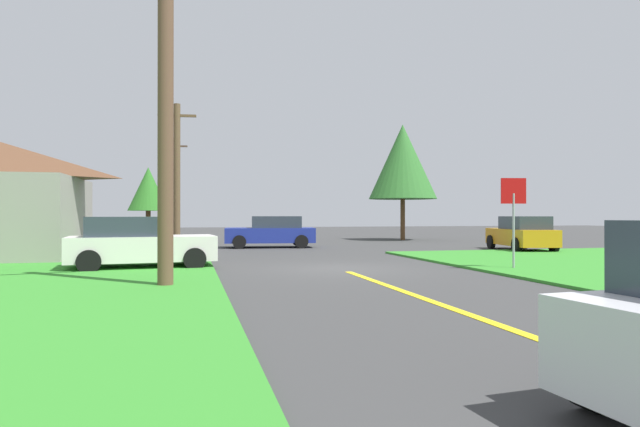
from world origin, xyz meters
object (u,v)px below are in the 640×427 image
at_px(car_on_crossroad, 522,234).
at_px(utility_pole_near, 166,95).
at_px(car_approaching_junction, 272,232).
at_px(utility_pole_mid, 177,175).
at_px(utility_pole_far, 175,187).
at_px(pine_tree_center, 403,162).
at_px(parked_car_near_building, 139,243).
at_px(oak_tree_left, 148,189).
at_px(stop_sign, 514,205).

distance_m(car_on_crossroad, utility_pole_near, 18.71).
relative_size(car_approaching_junction, utility_pole_mid, 0.68).
relative_size(car_approaching_junction, utility_pole_far, 0.65).
bearing_deg(car_approaching_junction, pine_tree_center, -141.58).
bearing_deg(utility_pole_near, car_approaching_junction, 72.47).
bearing_deg(car_on_crossroad, parked_car_near_building, 116.40).
relative_size(car_on_crossroad, oak_tree_left, 1.01).
bearing_deg(utility_pole_near, parked_car_near_building, 101.80).
bearing_deg(car_approaching_junction, car_on_crossroad, 160.30).
bearing_deg(pine_tree_center, utility_pole_mid, -153.44).
xyz_separation_m(stop_sign, car_approaching_junction, (-5.39, 13.18, -1.17)).
bearing_deg(pine_tree_center, car_on_crossroad, -84.22).
xyz_separation_m(stop_sign, utility_pole_far, (-10.56, 25.89, 1.75)).
relative_size(parked_car_near_building, utility_pole_near, 0.52).
height_order(car_approaching_junction, utility_pole_mid, utility_pole_mid).
relative_size(parked_car_near_building, pine_tree_center, 0.58).
distance_m(utility_pole_far, oak_tree_left, 6.13).
distance_m(stop_sign, pine_tree_center, 20.21).
height_order(car_on_crossroad, parked_car_near_building, same).
height_order(utility_pole_mid, utility_pole_far, utility_pole_far).
xyz_separation_m(utility_pole_near, utility_pole_mid, (-0.04, 13.76, -0.81)).
bearing_deg(utility_pole_far, oak_tree_left, -103.39).
xyz_separation_m(stop_sign, utility_pole_near, (-10.07, -1.63, 2.44)).
height_order(parked_car_near_building, utility_pole_mid, utility_pole_mid).
bearing_deg(car_approaching_junction, oak_tree_left, -39.67).
bearing_deg(parked_car_near_building, oak_tree_left, 87.62).
bearing_deg(car_approaching_junction, parked_car_near_building, 66.77).
bearing_deg(oak_tree_left, utility_pole_far, 76.61).
bearing_deg(parked_car_near_building, car_on_crossroad, 10.34).
bearing_deg(utility_pole_mid, stop_sign, -50.18).
relative_size(stop_sign, utility_pole_near, 0.32).
bearing_deg(utility_pole_mid, utility_pole_far, 91.87).
relative_size(utility_pole_far, pine_tree_center, 0.93).
relative_size(car_approaching_junction, pine_tree_center, 0.61).
distance_m(car_approaching_junction, utility_pole_far, 14.03).
xyz_separation_m(parked_car_near_building, pine_tree_center, (15.54, 16.33, 4.48)).
bearing_deg(parked_car_near_building, utility_pole_far, 83.25).
xyz_separation_m(car_approaching_junction, utility_pole_far, (-5.17, 12.72, 2.92)).
xyz_separation_m(parked_car_near_building, utility_pole_near, (0.99, -4.73, 3.61)).
height_order(stop_sign, utility_pole_mid, utility_pole_mid).
relative_size(car_on_crossroad, pine_tree_center, 0.60).
distance_m(car_on_crossroad, pine_tree_center, 12.48).
relative_size(car_on_crossroad, car_approaching_junction, 0.98).
distance_m(utility_pole_near, pine_tree_center, 25.61).
height_order(parked_car_near_building, utility_pole_far, utility_pole_far).
bearing_deg(stop_sign, utility_pole_far, -57.16).
relative_size(parked_car_near_building, utility_pole_mid, 0.64).
bearing_deg(utility_pole_far, stop_sign, -67.81).
xyz_separation_m(utility_pole_far, oak_tree_left, (-1.42, -5.95, -0.47)).
bearing_deg(pine_tree_center, stop_sign, -102.99).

